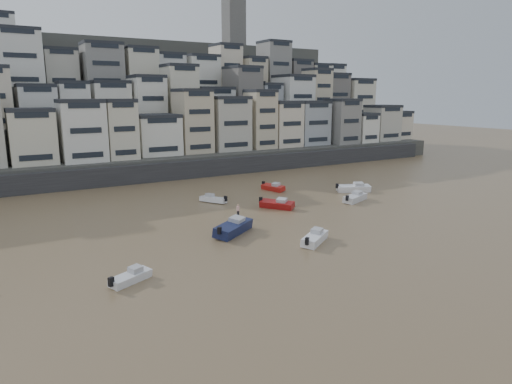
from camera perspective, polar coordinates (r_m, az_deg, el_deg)
ground at (r=32.18m, az=12.79°, el=-18.76°), size 400.00×400.00×0.00m
harbor_wall at (r=90.86m, az=-11.37°, el=2.56°), size 140.00×3.00×3.50m
hillside at (r=129.19m, az=-15.59°, el=10.13°), size 141.04×66.00×50.00m
boat_e at (r=66.98m, az=2.64°, el=-1.42°), size 4.62×5.60×1.51m
boat_h at (r=70.94m, az=-5.36°, el=-0.78°), size 3.79×4.88×1.30m
boat_c at (r=54.82m, az=-2.85°, el=-4.24°), size 7.18×5.91×1.94m
boat_d at (r=72.98m, az=12.29°, el=-0.53°), size 6.10×3.89×1.58m
boat_a at (r=51.93m, az=7.36°, el=-5.51°), size 5.60×4.55×1.51m
boat_g at (r=80.08m, az=12.11°, el=0.62°), size 6.49×4.41×1.69m
boat_i at (r=79.46m, az=2.15°, el=0.67°), size 2.84×5.21×1.35m
boat_j at (r=42.59m, az=-15.42°, el=-10.07°), size 4.62×3.22×1.21m
person_pink at (r=62.40m, az=-2.26°, el=-2.31°), size 0.44×0.44×1.74m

